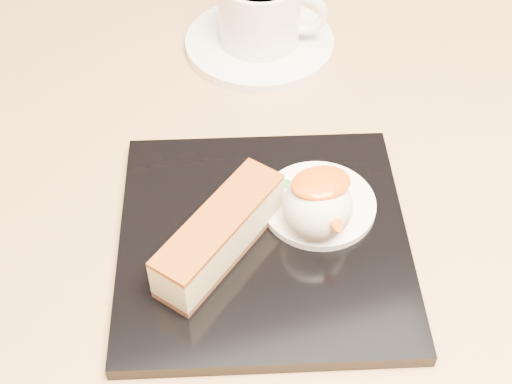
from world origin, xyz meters
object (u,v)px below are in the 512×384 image
object	(u,v)px
table	(231,341)
dessert_plate	(264,240)
saucer	(260,43)
cheesecake	(220,234)
coffee_cup	(262,10)
ice_cream_scoop	(317,206)

from	to	relation	value
table	dessert_plate	xyz separation A→B (m)	(0.03, -0.02, 0.16)
table	saucer	xyz separation A→B (m)	(0.10, 0.23, 0.16)
saucer	cheesecake	bearing A→B (deg)	-113.18
dessert_plate	cheesecake	bearing A→B (deg)	-171.87
table	coffee_cup	distance (m)	0.32
table	cheesecake	bearing A→B (deg)	-113.43
table	cheesecake	size ratio (longest dim) A/B	6.95
table	coffee_cup	size ratio (longest dim) A/B	7.76
table	coffee_cup	world-z (taller)	coffee_cup
cheesecake	table	bearing A→B (deg)	27.67
dessert_plate	saucer	size ratio (longest dim) A/B	1.47
dessert_plate	coffee_cup	xyz separation A→B (m)	(0.07, 0.24, 0.04)
table	ice_cream_scoop	distance (m)	0.21
ice_cream_scoop	coffee_cup	xyz separation A→B (m)	(0.03, 0.25, 0.01)
dessert_plate	coffee_cup	world-z (taller)	coffee_cup
saucer	ice_cream_scoop	bearing A→B (deg)	-97.33
cheesecake	saucer	xyz separation A→B (m)	(0.11, 0.25, -0.03)
table	ice_cream_scoop	size ratio (longest dim) A/B	15.12
ice_cream_scoop	dessert_plate	bearing A→B (deg)	172.87
ice_cream_scoop	saucer	xyz separation A→B (m)	(0.03, 0.25, -0.03)
saucer	coffee_cup	xyz separation A→B (m)	(0.00, -0.00, 0.04)
cheesecake	saucer	bearing A→B (deg)	27.92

